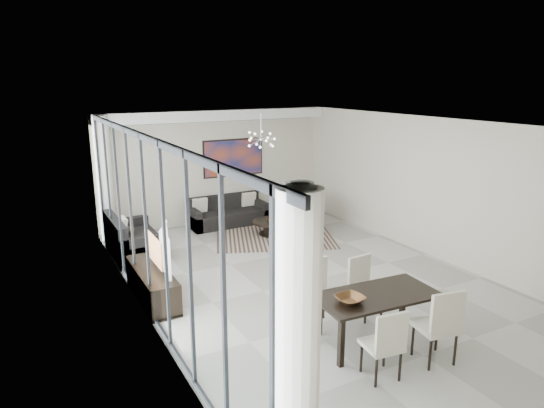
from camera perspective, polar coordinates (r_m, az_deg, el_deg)
room_shell at (r=8.92m, az=7.03°, el=0.20°), size 6.00×9.00×2.90m
window_wall at (r=7.55m, az=-13.99°, el=-2.62°), size 0.37×8.95×2.90m
soffit at (r=12.25m, az=-6.50°, el=10.33°), size 5.98×0.40×0.26m
painting at (r=12.73m, az=-4.55°, el=5.45°), size 1.68×0.04×0.98m
chandelier at (r=10.79m, az=-1.30°, el=7.63°), size 0.66×0.66×0.71m
rug at (r=11.56m, az=0.26°, el=-3.82°), size 3.32×2.98×0.01m
coffee_table at (r=11.67m, az=0.07°, el=-2.70°), size 0.96×0.96×0.34m
bowl_coffee at (r=11.58m, az=0.02°, el=-1.87°), size 0.31×0.31×0.08m
sofa_main at (r=12.52m, az=-5.24°, el=-1.30°), size 2.01×0.82×0.73m
loveseat at (r=10.72m, az=-16.09°, el=-4.30°), size 0.96×1.71×0.85m
armchair at (r=12.13m, az=3.43°, el=-1.65°), size 1.08×1.12×0.80m
side_table at (r=10.82m, az=-16.82°, el=-3.76°), size 0.40×0.40×0.54m
tv_console at (r=8.53m, az=-13.92°, el=-9.18°), size 0.49×1.74×0.54m
television at (r=8.32m, az=-13.05°, el=-5.23°), size 0.44×1.18×0.68m
dining_table at (r=7.06m, az=12.14°, el=-10.96°), size 1.80×0.99×0.73m
dining_chair_sw at (r=6.28m, az=13.28°, el=-15.41°), size 0.49×0.49×0.95m
dining_chair_se at (r=6.76m, az=19.26°, el=-12.94°), size 0.57×0.57×1.06m
dining_chair_nw at (r=7.43m, az=5.54°, el=-9.79°), size 0.52×0.52×1.02m
dining_chair_ne at (r=7.83m, az=10.66°, el=-9.01°), size 0.46×0.46×0.95m
bowl_dining at (r=6.69m, az=9.18°, el=-11.03°), size 0.41×0.41×0.09m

